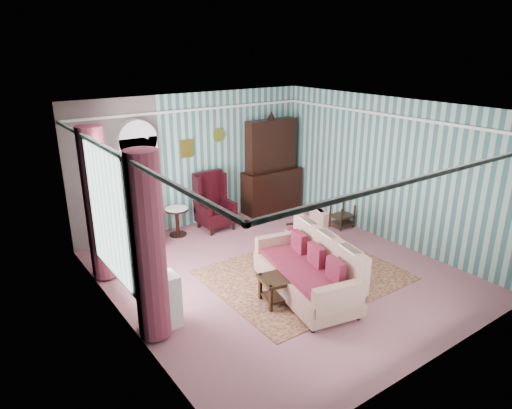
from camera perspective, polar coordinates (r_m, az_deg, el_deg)
floor at (r=8.22m, az=2.93°, el=-8.56°), size 6.00×6.00×0.00m
room_shell at (r=7.27m, az=-1.49°, el=4.71°), size 5.53×6.02×2.91m
bookcase at (r=9.48m, az=-14.25°, el=2.07°), size 0.80×0.28×2.24m
dresser_hutch at (r=10.90m, az=2.03°, el=5.24°), size 1.50×0.56×2.36m
wingback_left at (r=9.21m, az=-14.52°, el=-1.73°), size 0.76×0.80×1.25m
wingback_right at (r=9.91m, az=-5.12°, el=0.35°), size 0.76×0.80×1.25m
seated_woman at (r=9.22m, az=-14.50°, el=-1.93°), size 0.44×0.40×1.18m
round_side_table at (r=9.78m, az=-9.80°, el=-2.17°), size 0.50×0.50×0.60m
nest_table at (r=10.25m, az=10.71°, el=-1.38°), size 0.45×0.38×0.54m
plant_stand at (r=6.73m, az=-11.96°, el=-11.94°), size 0.55×0.35×0.80m
rug at (r=8.19m, az=5.92°, el=-8.72°), size 3.20×2.60×0.01m
sofa at (r=7.36m, az=6.22°, el=-8.15°), size 1.31×2.22×0.92m
floral_armchair at (r=8.87m, az=6.23°, el=-2.82°), size 1.01×0.93×1.02m
coffee_table at (r=7.34m, az=4.29°, el=-10.28°), size 1.06×0.69×0.44m
potted_plant_a at (r=6.35m, az=-13.07°, el=-7.52°), size 0.46×0.41×0.46m
potted_plant_b at (r=6.56m, az=-12.34°, el=-6.69°), size 0.24×0.20×0.43m
potted_plant_c at (r=6.42m, az=-13.33°, el=-7.80°), size 0.26×0.26×0.35m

